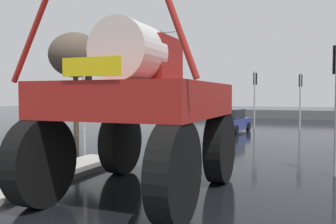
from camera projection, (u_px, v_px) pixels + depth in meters
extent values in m
plane|color=black|center=(244.00, 139.00, 20.15)|extent=(120.00, 120.00, 0.00)
cube|color=#9E9B93|center=(34.00, 180.00, 10.03)|extent=(1.63, 7.86, 0.15)
cylinder|color=black|center=(121.00, 142.00, 11.20)|extent=(0.48, 1.96, 1.96)
cylinder|color=black|center=(220.00, 147.00, 10.07)|extent=(0.48, 1.96, 1.96)
cylinder|color=black|center=(41.00, 162.00, 7.86)|extent=(0.48, 1.96, 1.96)
cylinder|color=black|center=(175.00, 173.00, 6.73)|extent=(0.48, 1.96, 1.96)
cube|color=maroon|center=(141.00, 100.00, 8.90)|extent=(3.63, 4.31, 0.81)
cube|color=maroon|center=(149.00, 61.00, 9.27)|extent=(1.34, 1.48, 1.15)
cylinder|color=silver|center=(129.00, 52.00, 8.27)|extent=(1.41, 1.33, 1.41)
cylinder|color=maroon|center=(32.00, 36.00, 7.63)|extent=(1.11, 0.13, 1.96)
cylinder|color=maroon|center=(176.00, 22.00, 6.45)|extent=(0.88, 0.12, 2.06)
cube|color=yellow|center=(91.00, 66.00, 6.85)|extent=(1.29, 0.05, 0.36)
cube|color=navy|center=(230.00, 124.00, 23.71)|extent=(2.15, 4.27, 0.70)
cube|color=#23282D|center=(229.00, 114.00, 23.55)|extent=(1.79, 2.26, 0.64)
cylinder|color=black|center=(224.00, 126.00, 25.31)|extent=(0.25, 0.62, 0.60)
cylinder|color=black|center=(248.00, 127.00, 24.51)|extent=(0.25, 0.62, 0.60)
cylinder|color=black|center=(210.00, 129.00, 22.93)|extent=(0.25, 0.62, 0.60)
cylinder|color=black|center=(236.00, 130.00, 22.13)|extent=(0.25, 0.62, 0.60)
cylinder|color=#A8AAAF|center=(84.00, 114.00, 14.03)|extent=(0.11, 0.11, 3.38)
cube|color=black|center=(87.00, 84.00, 14.18)|extent=(0.24, 0.32, 0.84)
sphere|color=red|center=(90.00, 77.00, 14.34)|extent=(0.17, 0.17, 0.17)
sphere|color=#3C2403|center=(90.00, 84.00, 14.35)|extent=(0.17, 0.17, 0.17)
sphere|color=black|center=(90.00, 91.00, 14.36)|extent=(0.17, 0.17, 0.17)
cylinder|color=#A8AAAF|center=(300.00, 102.00, 25.01)|extent=(0.11, 0.11, 3.94)
cube|color=black|center=(301.00, 81.00, 25.14)|extent=(0.24, 0.32, 0.84)
sphere|color=red|center=(301.00, 77.00, 25.31)|extent=(0.17, 0.17, 0.17)
sphere|color=#3C2403|center=(301.00, 81.00, 25.32)|extent=(0.17, 0.17, 0.17)
sphere|color=black|center=(301.00, 85.00, 25.33)|extent=(0.17, 0.17, 0.17)
cylinder|color=#A8AAAF|center=(255.00, 100.00, 26.15)|extent=(0.11, 0.11, 4.12)
cube|color=black|center=(255.00, 79.00, 26.28)|extent=(0.24, 0.32, 0.84)
sphere|color=red|center=(256.00, 75.00, 26.44)|extent=(0.17, 0.17, 0.17)
sphere|color=#3C2403|center=(256.00, 79.00, 26.46)|extent=(0.17, 0.17, 0.17)
sphere|color=black|center=(256.00, 83.00, 26.47)|extent=(0.17, 0.17, 0.17)
cylinder|color=#A8AAAF|center=(162.00, 78.00, 29.57)|extent=(0.18, 0.18, 7.65)
cylinder|color=#A8AAAF|center=(171.00, 32.00, 29.11)|extent=(1.58, 0.10, 0.10)
cube|color=silver|center=(180.00, 32.00, 28.82)|extent=(0.50, 0.24, 0.16)
cylinder|color=#473828|center=(76.00, 105.00, 21.49)|extent=(0.30, 0.30, 3.69)
ellipsoid|color=brown|center=(75.00, 55.00, 21.35)|extent=(3.10, 3.10, 2.63)
cube|color=#59595B|center=(275.00, 114.00, 37.20)|extent=(25.49, 0.24, 0.90)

